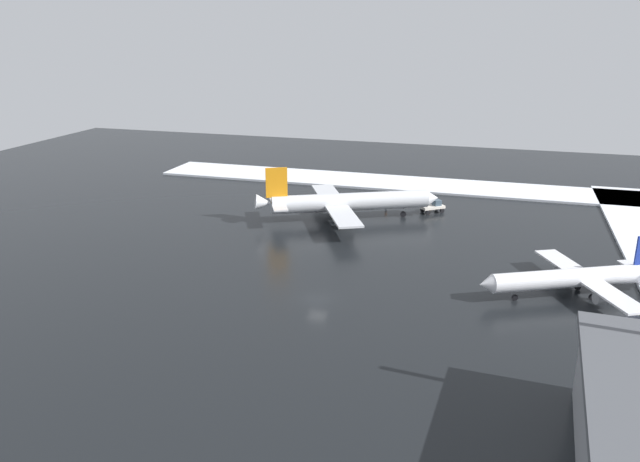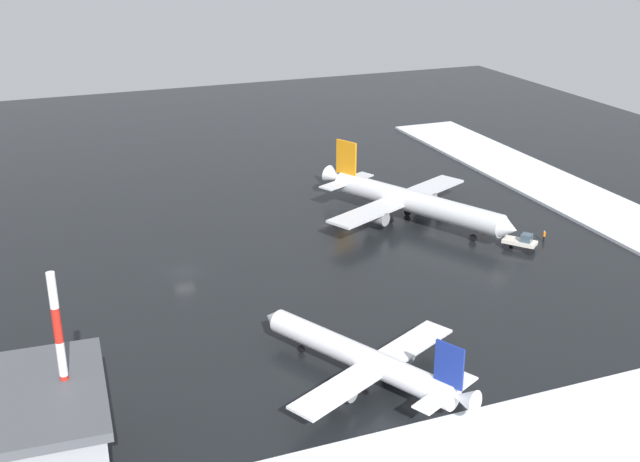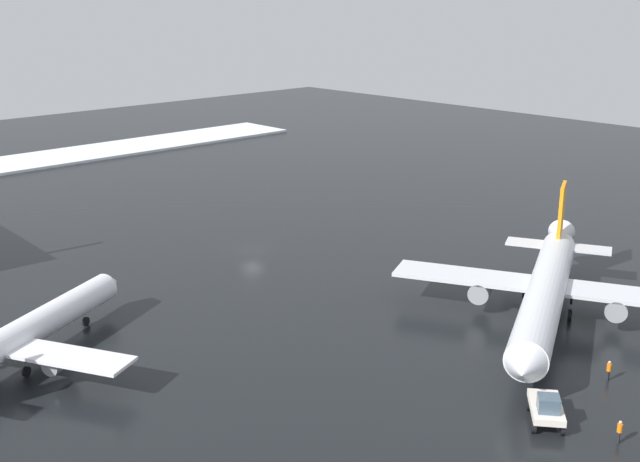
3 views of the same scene
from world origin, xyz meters
The scene contains 7 objects.
ground_plane centered at (0.00, 0.00, 0.00)m, with size 240.00×240.00×0.00m, color black.
snow_bank_right centered at (67.00, 0.00, 0.24)m, with size 14.00×116.00×0.47m, color white.
airplane_parked_starboard centered at (36.33, 5.31, 3.47)m, with size 28.10×33.02×10.51m.
airplane_parked_portside centered at (11.08, -33.09, 2.65)m, with size 21.38×25.11×8.02m.
pushback_tug centered at (45.92, -10.02, 1.28)m, with size 4.58×4.97×2.50m.
ground_crew_by_nose_gear centered at (45.77, -0.60, 0.97)m, with size 0.36×0.36×1.71m.
ground_crew_mid_apron centered at (50.75, -8.68, 0.97)m, with size 0.36×0.36×1.71m.
Camera 1 is at (-73.29, -22.15, 34.82)m, focal length 35.00 mm.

